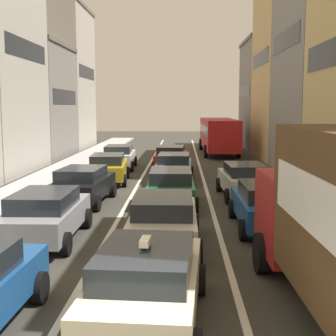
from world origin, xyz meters
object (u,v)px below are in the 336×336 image
at_px(taxi_centre_lane_front, 147,282).
at_px(coupe_centre_lane_fourth, 174,167).
at_px(sedan_left_lane_third, 83,184).
at_px(sedan_centre_lane_fifth, 171,157).
at_px(wagon_right_lane_far, 245,179).
at_px(sedan_centre_lane_second, 164,220).
at_px(hatchback_centre_lane_third, 171,186).
at_px(sedan_left_lane_fourth, 108,167).
at_px(sedan_left_lane_fifth, 119,156).
at_px(sedan_right_lane_behind_truck, 266,204).
at_px(wagon_left_lane_second, 46,214).
at_px(bus_mid_queue_primary, 219,133).

xyz_separation_m(taxi_centre_lane_front, coupe_centre_lane_fourth, (0.20, 16.66, -0.00)).
distance_m(sedan_left_lane_third, sedan_centre_lane_fifth, 11.21).
bearing_deg(wagon_right_lane_far, sedan_centre_lane_second, 153.92).
bearing_deg(hatchback_centre_lane_third, taxi_centre_lane_front, 178.22).
xyz_separation_m(coupe_centre_lane_fourth, sedan_left_lane_fourth, (-3.42, -0.44, 0.00)).
height_order(sedan_centre_lane_fifth, wagon_right_lane_far, same).
distance_m(sedan_left_lane_fifth, sedan_right_lane_behind_truck, 16.34).
distance_m(wagon_left_lane_second, sedan_left_lane_third, 5.43).
distance_m(taxi_centre_lane_front, sedan_centre_lane_second, 4.80).
height_order(sedan_centre_lane_fifth, sedan_right_lane_behind_truck, same).
distance_m(sedan_left_lane_third, coupe_centre_lane_fourth, 6.88).
xyz_separation_m(sedan_left_lane_third, sedan_centre_lane_fifth, (3.34, 10.70, 0.00)).
relative_size(sedan_left_lane_fourth, wagon_right_lane_far, 1.01).
distance_m(taxi_centre_lane_front, sedan_left_lane_third, 11.33).
height_order(taxi_centre_lane_front, sedan_centre_lane_fifth, taxi_centre_lane_front).
relative_size(sedan_left_lane_fourth, sedan_right_lane_behind_truck, 1.02).
relative_size(coupe_centre_lane_fourth, sedan_left_lane_fifth, 1.00).
distance_m(taxi_centre_lane_front, sedan_left_lane_fourth, 16.54).
height_order(coupe_centre_lane_fourth, sedan_left_lane_fifth, same).
bearing_deg(sedan_centre_lane_fifth, wagon_left_lane_second, 171.49).
xyz_separation_m(sedan_left_lane_third, sedan_left_lane_fifth, (0.02, 11.06, 0.00)).
distance_m(sedan_left_lane_fourth, sedan_left_lane_fifth, 5.65).
xyz_separation_m(wagon_left_lane_second, wagon_right_lane_far, (6.72, 6.94, 0.00)).
xyz_separation_m(hatchback_centre_lane_third, sedan_right_lane_behind_truck, (3.17, -3.39, 0.00)).
bearing_deg(coupe_centre_lane_fourth, sedan_left_lane_fourth, 98.48).
bearing_deg(wagon_left_lane_second, sedan_left_lane_third, 0.16).
bearing_deg(sedan_left_lane_third, coupe_centre_lane_fourth, -27.98).
relative_size(sedan_left_lane_third, sedan_left_lane_fifth, 1.01).
bearing_deg(sedan_left_lane_third, sedan_right_lane_behind_truck, -115.86).
bearing_deg(sedan_left_lane_third, sedan_left_lane_fourth, 1.70).
bearing_deg(sedan_centre_lane_second, bus_mid_queue_primary, -7.40).
distance_m(coupe_centre_lane_fourth, wagon_right_lane_far, 5.36).
bearing_deg(coupe_centre_lane_fourth, wagon_left_lane_second, 163.61).
relative_size(sedan_left_lane_fourth, sedan_left_lane_fifth, 1.01).
relative_size(sedan_centre_lane_second, bus_mid_queue_primary, 0.41).
relative_size(taxi_centre_lane_front, sedan_centre_lane_second, 1.02).
distance_m(hatchback_centre_lane_third, sedan_centre_lane_fifth, 11.14).
relative_size(wagon_left_lane_second, sedan_left_lane_third, 0.98).
xyz_separation_m(taxi_centre_lane_front, sedan_centre_lane_fifth, (-0.07, 21.51, -0.00)).
bearing_deg(taxi_centre_lane_front, sedan_centre_lane_fifth, 3.97).
relative_size(sedan_centre_lane_second, wagon_right_lane_far, 0.98).
distance_m(taxi_centre_lane_front, coupe_centre_lane_fourth, 16.66).
xyz_separation_m(wagon_left_lane_second, hatchback_centre_lane_third, (3.56, 5.00, 0.00)).
xyz_separation_m(taxi_centre_lane_front, wagon_right_lane_far, (3.35, 12.32, -0.00)).
bearing_deg(wagon_right_lane_far, sedan_right_lane_behind_truck, 177.22).
relative_size(taxi_centre_lane_front, sedan_left_lane_fourth, 1.00).
relative_size(sedan_centre_lane_second, sedan_left_lane_fifth, 0.99).
bearing_deg(wagon_left_lane_second, coupe_centre_lane_fourth, -17.78).
bearing_deg(sedan_left_lane_third, sedan_centre_lane_second, -145.91).
relative_size(coupe_centre_lane_fourth, sedan_centre_lane_fifth, 0.99).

